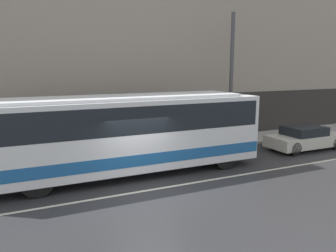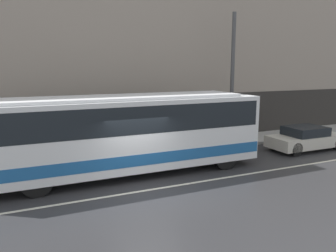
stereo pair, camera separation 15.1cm
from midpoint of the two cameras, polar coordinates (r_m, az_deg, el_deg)
The scene contains 7 objects.
ground_plane at distance 12.04m, azimuth -4.08°, elevation -11.16°, with size 60.00×60.00×0.00m, color #2D2D30.
sidewalk at distance 16.79m, azimuth -10.43°, elevation -4.82°, with size 60.00×2.48×0.14m.
building_facade at distance 17.63m, azimuth -12.21°, elevation 14.82°, with size 60.00×0.35×12.13m.
lane_stripe at distance 12.03m, azimuth -4.08°, elevation -11.14°, with size 54.00×0.14×0.01m.
transit_bus at distance 13.42m, azimuth -8.08°, elevation -0.83°, with size 11.63×2.61×3.25m.
sedan_white_front at distance 19.11m, azimuth 22.47°, elevation -1.95°, with size 4.24×1.78×1.25m.
utility_pole_near at distance 18.78m, azimuth 10.72°, elevation 8.06°, with size 0.21×0.21×7.16m.
Camera 1 is at (-3.97, -10.47, 4.39)m, focal length 35.00 mm.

